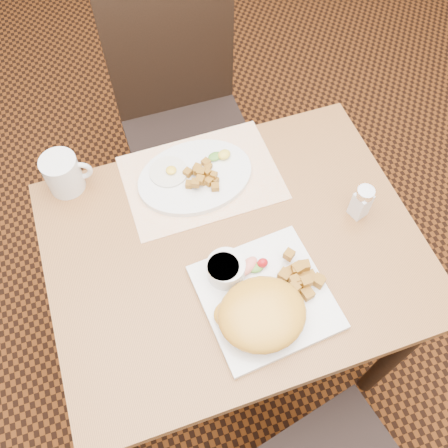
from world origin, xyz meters
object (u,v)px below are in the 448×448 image
chair_far (184,114)px  plate_square (265,297)px  table (234,267)px  coffee_mug (64,174)px  plate_oval (195,177)px  salt_shaker (362,202)px

chair_far → plate_square: 0.83m
chair_far → table: bearing=86.0°
plate_square → coffee_mug: (-0.37, 0.46, 0.04)m
plate_oval → salt_shaker: (0.36, -0.23, 0.04)m
table → salt_shaker: 0.36m
coffee_mug → chair_far: bearing=40.2°
plate_square → salt_shaker: salt_shaker is taller
coffee_mug → plate_oval: bearing=-15.3°
salt_shaker → plate_square: bearing=-155.3°
table → plate_square: plate_square is taller
chair_far → plate_oval: chair_far is taller
plate_square → plate_oval: plate_oval is taller
salt_shaker → table: bearing=178.7°
plate_oval → table: bearing=-82.4°
table → chair_far: 0.66m
plate_oval → coffee_mug: (-0.32, 0.09, 0.04)m
plate_square → coffee_mug: coffee_mug is taller
plate_square → table: bearing=98.2°
plate_oval → coffee_mug: bearing=164.7°
chair_far → salt_shaker: bearing=113.0°
plate_oval → plate_square: bearing=-82.1°
chair_far → plate_square: chair_far is taller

